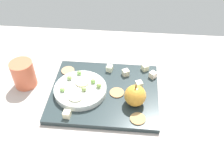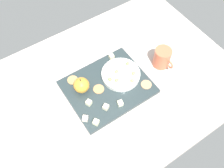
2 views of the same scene
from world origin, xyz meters
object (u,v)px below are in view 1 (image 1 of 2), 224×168
at_px(cheese_cube_0, 126,73).
at_px(grape_3, 69,78).
at_px(cracker_1, 117,92).
at_px(grape_4, 93,81).
at_px(grape_5, 79,73).
at_px(cheese_cube_3, 67,114).
at_px(grape_0, 99,87).
at_px(cheese_cube_1, 145,68).
at_px(grape_2, 84,89).
at_px(cheese_cube_4, 153,75).
at_px(cracker_0, 68,71).
at_px(serving_dish, 80,90).
at_px(cheese_cube_2, 139,84).
at_px(apple_slice_0, 82,82).
at_px(cup, 24,74).
at_px(apple_whole, 135,96).
at_px(cheese_cube_5, 110,68).
at_px(cracker_2, 138,119).
at_px(grape_1, 62,90).
at_px(apple_slice_1, 76,97).

bearing_deg(cheese_cube_0, grape_3, 18.79).
xyz_separation_m(cracker_1, grape_4, (0.08, -0.02, 0.03)).
height_order(cracker_1, grape_5, grape_5).
xyz_separation_m(cheese_cube_3, grape_0, (-0.08, -0.11, 0.02)).
xyz_separation_m(cheese_cube_1, grape_2, (0.20, 0.15, 0.02)).
bearing_deg(cheese_cube_3, cheese_cube_1, -134.14).
distance_m(cheese_cube_4, grape_5, 0.26).
relative_size(cheese_cube_0, cracker_0, 0.45).
relative_size(serving_dish, grape_4, 10.15).
bearing_deg(cheese_cube_0, cracker_1, 75.33).
distance_m(cracker_1, grape_3, 0.17).
height_order(cheese_cube_2, grape_3, grape_3).
bearing_deg(grape_4, grape_5, -35.65).
distance_m(apple_slice_0, cup, 0.21).
relative_size(apple_whole, cheese_cube_5, 3.21).
relative_size(serving_dish, cheese_cube_1, 8.09).
height_order(cheese_cube_3, grape_3, grape_3).
relative_size(grape_0, grape_5, 1.00).
relative_size(grape_0, grape_2, 1.00).
bearing_deg(cracker_2, grape_5, -38.36).
xyz_separation_m(apple_whole, cracker_0, (0.25, -0.14, -0.03)).
bearing_deg(cup, grape_4, 176.75).
distance_m(serving_dish, grape_5, 0.07).
relative_size(serving_dish, cheese_cube_4, 8.09).
bearing_deg(cheese_cube_1, cracker_1, 53.67).
bearing_deg(grape_1, cheese_cube_0, -148.44).
bearing_deg(serving_dish, cracker_1, -176.04).
xyz_separation_m(cheese_cube_0, cracker_1, (0.02, 0.09, -0.01)).
relative_size(cheese_cube_2, grape_1, 1.25).
relative_size(grape_1, grape_4, 1.00).
xyz_separation_m(cracker_2, grape_5, (0.21, -0.16, 0.03)).
bearing_deg(cheese_cube_4, cheese_cube_1, -54.11).
relative_size(apple_whole, cracker_2, 1.44).
xyz_separation_m(cracker_2, grape_2, (0.18, -0.09, 0.03)).
xyz_separation_m(grape_4, apple_slice_0, (0.04, 0.00, -0.01)).
bearing_deg(serving_dish, grape_4, -146.80).
bearing_deg(grape_2, cheese_cube_1, -143.36).
height_order(serving_dish, grape_3, grape_3).
bearing_deg(cheese_cube_3, apple_slice_0, -100.65).
height_order(cheese_cube_5, apple_slice_1, apple_slice_1).
relative_size(cheese_cube_0, cheese_cube_5, 1.00).
xyz_separation_m(cheese_cube_0, cheese_cube_5, (0.06, -0.02, 0.00)).
distance_m(grape_0, grape_4, 0.03).
relative_size(cheese_cube_3, grape_0, 1.25).
bearing_deg(grape_1, cracker_0, -84.59).
bearing_deg(apple_whole, cracker_2, 100.10).
xyz_separation_m(cracker_2, cup, (0.40, -0.14, 0.03)).
distance_m(apple_whole, cracker_2, 0.07).
relative_size(grape_4, apple_slice_1, 0.37).
bearing_deg(serving_dish, cracker_0, -57.33).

